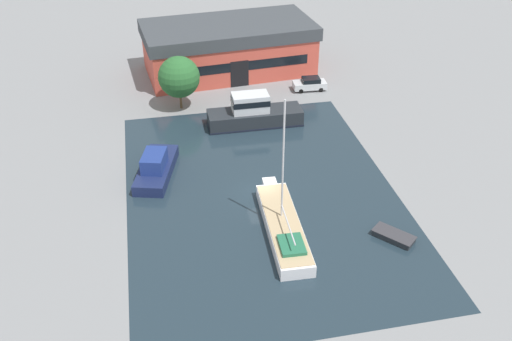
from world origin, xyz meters
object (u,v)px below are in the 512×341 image
(sailboat_moored, at_px, (283,225))
(cabin_boat, at_px, (156,167))
(quay_tree_near_building, at_px, (179,77))
(parked_car, at_px, (310,84))
(small_dinghy, at_px, (394,236))
(motor_cruiser, at_px, (254,114))
(warehouse_building, at_px, (229,47))

(sailboat_moored, height_order, cabin_boat, sailboat_moored)
(quay_tree_near_building, relative_size, cabin_boat, 0.76)
(parked_car, distance_m, sailboat_moored, 29.22)
(sailboat_moored, height_order, small_dinghy, sailboat_moored)
(motor_cruiser, xyz_separation_m, cabin_boat, (-11.56, -8.47, -0.46))
(parked_car, distance_m, small_dinghy, 30.20)
(warehouse_building, distance_m, sailboat_moored, 35.72)
(small_dinghy, bearing_deg, parked_car, 46.97)
(warehouse_building, relative_size, quay_tree_near_building, 3.61)
(small_dinghy, bearing_deg, cabin_boat, 103.38)
(small_dinghy, xyz_separation_m, cabin_boat, (-19.20, 13.95, 0.64))
(quay_tree_near_building, relative_size, parked_car, 1.51)
(quay_tree_near_building, xyz_separation_m, parked_car, (16.69, 1.86, -3.20))
(quay_tree_near_building, distance_m, motor_cruiser, 10.11)
(parked_car, distance_m, cabin_boat, 26.12)
(sailboat_moored, bearing_deg, warehouse_building, 90.38)
(cabin_boat, bearing_deg, quay_tree_near_building, 90.67)
(warehouse_building, relative_size, parked_car, 5.47)
(quay_tree_near_building, height_order, sailboat_moored, sailboat_moored)
(parked_car, bearing_deg, motor_cruiser, 133.61)
(warehouse_building, height_order, small_dinghy, warehouse_building)
(quay_tree_near_building, bearing_deg, small_dinghy, -61.42)
(motor_cruiser, bearing_deg, warehouse_building, 1.20)
(warehouse_building, distance_m, parked_car, 12.57)
(sailboat_moored, xyz_separation_m, cabin_boat, (-10.20, 11.14, 0.26))
(warehouse_building, height_order, motor_cruiser, warehouse_building)
(motor_cruiser, height_order, small_dinghy, motor_cruiser)
(cabin_boat, bearing_deg, parked_car, 53.80)
(motor_cruiser, bearing_deg, quay_tree_near_building, 53.30)
(motor_cruiser, xyz_separation_m, small_dinghy, (7.64, -22.43, -1.10))
(warehouse_building, distance_m, motor_cruiser, 16.11)
(sailboat_moored, distance_m, small_dinghy, 9.43)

